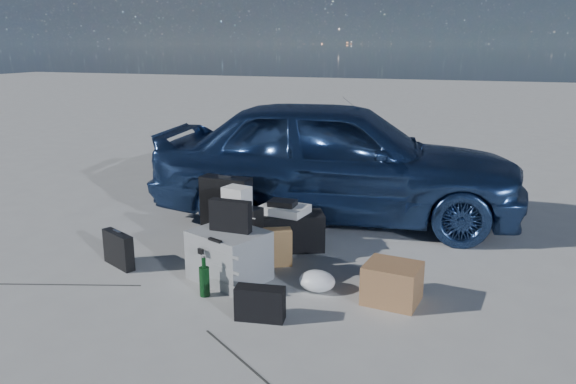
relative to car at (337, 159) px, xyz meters
The scene contains 16 objects.
ground 2.38m from the car, 100.54° to the right, with size 60.00×60.00×0.00m, color #AEAEA9.
car is the anchor object (origin of this frame).
pelican_case 2.16m from the car, 101.42° to the right, with size 0.61×0.50×0.44m, color #999C9E.
laptop_bag 2.09m from the car, 101.06° to the right, with size 0.37×0.09×0.28m, color black.
briefcase 2.68m from the car, 125.32° to the right, with size 0.42×0.09×0.33m, color black.
suitcase_left 1.50m from the car, 126.60° to the right, with size 0.53×0.19×0.69m, color black.
suitcase_right 1.76m from the car, 107.64° to the right, with size 0.45×0.16×0.54m, color black.
white_carton 1.71m from the car, 108.16° to the right, with size 0.23×0.18×0.18m, color silver.
duffel_bag 1.33m from the car, 99.43° to the right, with size 0.75×0.32×0.38m, color black.
flat_box_white 1.25m from the car, 100.33° to the right, with size 0.45×0.34×0.08m, color silver.
flat_box_black 1.25m from the car, 100.95° to the right, with size 0.26×0.19×0.06m, color black.
kraft_bag 1.71m from the car, 94.80° to the right, with size 0.26×0.16×0.35m, color #AD7D4B.
cardboard_box 2.34m from the car, 63.71° to the right, with size 0.42×0.37×0.32m, color #905E3F.
plastic_bag 2.17m from the car, 79.42° to the right, with size 0.31×0.26×0.17m, color white.
messenger_bag 2.74m from the car, 87.32° to the right, with size 0.37×0.14×0.26m, color black.
green_bottle 2.55m from the car, 100.69° to the right, with size 0.09×0.09×0.34m, color black.
Camera 1 is at (2.03, -4.00, 2.01)m, focal length 35.00 mm.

